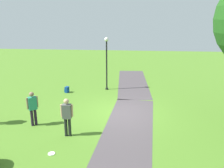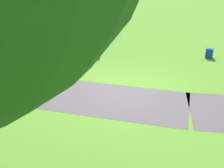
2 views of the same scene
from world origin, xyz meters
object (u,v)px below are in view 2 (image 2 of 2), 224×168
object	(u,v)px
handbag_on_grass	(94,33)
frisbee_on_grass	(33,59)
woman_with_handbag	(102,16)
backpack_by_boulder	(13,39)
man_near_boulder	(62,40)
lawn_boulder	(26,34)
spare_backpack_on_lawn	(209,53)
passerby_on_path	(94,29)

from	to	relation	value
handbag_on_grass	frisbee_on_grass	world-z (taller)	handbag_on_grass
woman_with_handbag	backpack_by_boulder	xyz separation A→B (m)	(3.97, 1.78, -0.87)
handbag_on_grass	man_near_boulder	bearing A→B (deg)	86.44
lawn_boulder	spare_backpack_on_lawn	world-z (taller)	lawn_boulder
backpack_by_boulder	spare_backpack_on_lawn	world-z (taller)	same
man_near_boulder	backpack_by_boulder	world-z (taller)	man_near_boulder
man_near_boulder	handbag_on_grass	xyz separation A→B (m)	(-0.26, -4.10, -0.83)
passerby_on_path	frisbee_on_grass	world-z (taller)	passerby_on_path
lawn_boulder	woman_with_handbag	size ratio (longest dim) A/B	0.96
lawn_boulder	man_near_boulder	world-z (taller)	man_near_boulder
man_near_boulder	spare_backpack_on_lawn	distance (m)	6.07
spare_backpack_on_lawn	frisbee_on_grass	distance (m)	7.31
handbag_on_grass	backpack_by_boulder	bearing A→B (deg)	29.21
lawn_boulder	spare_backpack_on_lawn	xyz separation A→B (m)	(-8.36, 0.58, -0.25)
passerby_on_path	handbag_on_grass	distance (m)	2.45
woman_with_handbag	spare_backpack_on_lawn	bearing A→B (deg)	156.60
man_near_boulder	passerby_on_path	distance (m)	2.04
man_near_boulder	spare_backpack_on_lawn	xyz separation A→B (m)	(-5.76, -1.75, -0.78)
man_near_boulder	handbag_on_grass	bearing A→B (deg)	-93.56
man_near_boulder	lawn_boulder	bearing A→B (deg)	-41.82
man_near_boulder	spare_backpack_on_lawn	size ratio (longest dim) A/B	4.19
spare_backpack_on_lawn	lawn_boulder	bearing A→B (deg)	-3.99
passerby_on_path	frisbee_on_grass	size ratio (longest dim) A/B	6.15
handbag_on_grass	spare_backpack_on_lawn	distance (m)	5.99
lawn_boulder	frisbee_on_grass	xyz separation A→B (m)	(-1.21, 2.09, -0.44)
backpack_by_boulder	lawn_boulder	bearing A→B (deg)	-163.91
spare_backpack_on_lawn	frisbee_on_grass	xyz separation A→B (m)	(7.15, 1.51, -0.18)
lawn_boulder	passerby_on_path	distance (m)	3.50
woman_with_handbag	handbag_on_grass	world-z (taller)	woman_with_handbag
lawn_boulder	spare_backpack_on_lawn	distance (m)	8.39
handbag_on_grass	frisbee_on_grass	distance (m)	4.20
man_near_boulder	frisbee_on_grass	distance (m)	1.71
lawn_boulder	passerby_on_path	bearing A→B (deg)	172.21
woman_with_handbag	backpack_by_boulder	world-z (taller)	woman_with_handbag
lawn_boulder	man_near_boulder	distance (m)	3.53
woman_with_handbag	backpack_by_boulder	bearing A→B (deg)	24.15
backpack_by_boulder	passerby_on_path	bearing A→B (deg)	175.99
frisbee_on_grass	woman_with_handbag	bearing A→B (deg)	-119.86
passerby_on_path	spare_backpack_on_lawn	distance (m)	4.99
lawn_boulder	spare_backpack_on_lawn	size ratio (longest dim) A/B	4.37
passerby_on_path	man_near_boulder	bearing A→B (deg)	65.93
lawn_boulder	man_near_boulder	size ratio (longest dim) A/B	1.04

